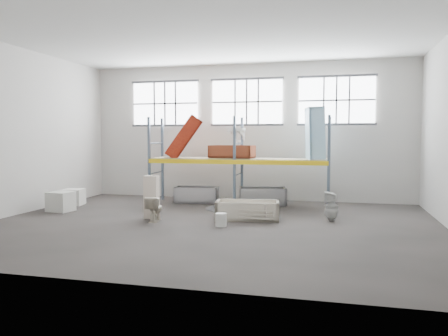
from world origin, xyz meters
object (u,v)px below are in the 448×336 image
(toilet_beige, at_px, (155,209))
(carton_near, at_px, (61,202))
(cistern_tall, at_px, (152,197))
(steel_tub_right, at_px, (263,196))
(steel_tub_left, at_px, (197,195))
(rust_tub_flat, at_px, (232,152))
(blue_tub_upright, at_px, (315,135))
(toilet_white, at_px, (331,206))
(bucket, at_px, (221,220))
(bathtub_beige, at_px, (247,210))

(toilet_beige, relative_size, carton_near, 0.98)
(cistern_tall, height_order, steel_tub_right, cistern_tall)
(steel_tub_left, height_order, rust_tub_flat, rust_tub_flat)
(toilet_beige, xyz_separation_m, blue_tub_upright, (4.15, 3.55, 2.05))
(toilet_beige, distance_m, blue_tub_upright, 5.83)
(toilet_white, xyz_separation_m, rust_tub_flat, (-3.35, 2.28, 1.41))
(carton_near, bearing_deg, cistern_tall, -7.93)
(toilet_white, bearing_deg, blue_tub_upright, -165.50)
(steel_tub_left, xyz_separation_m, blue_tub_upright, (4.10, -0.11, 2.12))
(steel_tub_right, bearing_deg, blue_tub_upright, -5.78)
(steel_tub_left, bearing_deg, steel_tub_right, 1.69)
(steel_tub_right, height_order, rust_tub_flat, rust_tub_flat)
(toilet_white, xyz_separation_m, steel_tub_left, (-4.68, 2.47, -0.14))
(steel_tub_right, distance_m, rust_tub_flat, 1.85)
(toilet_white, relative_size, steel_tub_left, 0.55)
(steel_tub_left, distance_m, blue_tub_upright, 4.61)
(steel_tub_left, height_order, blue_tub_upright, blue_tub_upright)
(bucket, bearing_deg, blue_tub_upright, 60.10)
(bathtub_beige, height_order, toilet_beige, toilet_beige)
(toilet_beige, distance_m, steel_tub_right, 4.43)
(toilet_white, distance_m, steel_tub_left, 5.29)
(cistern_tall, distance_m, carton_near, 3.30)
(cistern_tall, height_order, blue_tub_upright, blue_tub_upright)
(toilet_white, xyz_separation_m, blue_tub_upright, (-0.58, 2.36, 1.98))
(toilet_white, bearing_deg, steel_tub_right, -136.74)
(carton_near, bearing_deg, steel_tub_left, 38.57)
(toilet_beige, relative_size, blue_tub_upright, 0.39)
(rust_tub_flat, bearing_deg, toilet_white, -34.22)
(bucket, distance_m, carton_near, 5.57)
(steel_tub_left, bearing_deg, rust_tub_flat, -8.07)
(toilet_white, bearing_deg, bucket, -61.67)
(bathtub_beige, relative_size, cistern_tall, 1.45)
(toilet_white, relative_size, blue_tub_upright, 0.47)
(toilet_beige, bearing_deg, toilet_white, -172.19)
(rust_tub_flat, height_order, carton_near, rust_tub_flat)
(bathtub_beige, distance_m, toilet_white, 2.32)
(bathtub_beige, height_order, blue_tub_upright, blue_tub_upright)
(bucket, bearing_deg, carton_near, 168.80)
(cistern_tall, relative_size, bucket, 3.56)
(steel_tub_right, relative_size, bucket, 4.65)
(steel_tub_left, relative_size, blue_tub_upright, 0.86)
(rust_tub_flat, bearing_deg, bucket, -81.17)
(toilet_white, bearing_deg, rust_tub_flat, -123.54)
(bathtub_beige, height_order, steel_tub_left, steel_tub_left)
(blue_tub_upright, bearing_deg, steel_tub_left, 178.49)
(steel_tub_left, distance_m, carton_near, 4.55)
(cistern_tall, bearing_deg, toilet_white, 9.24)
(cistern_tall, relative_size, steel_tub_right, 0.77)
(carton_near, bearing_deg, bucket, -11.20)
(toilet_white, relative_size, carton_near, 1.16)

